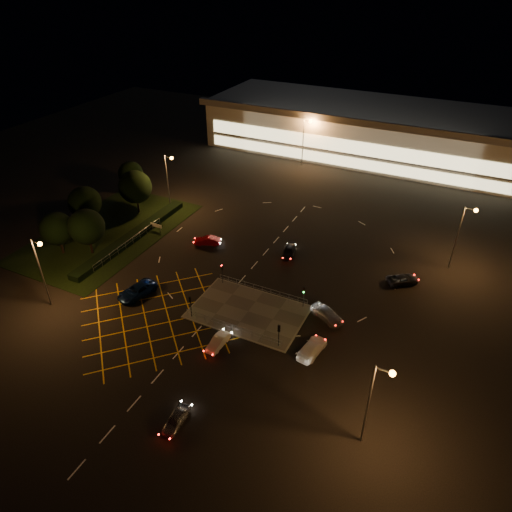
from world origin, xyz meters
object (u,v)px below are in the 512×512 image
at_px(car_queue_white, 218,342).
at_px(car_approach_white, 312,348).
at_px(car_circ_red, 207,241).
at_px(signal_ne, 304,293).
at_px(car_near_silver, 176,419).
at_px(signal_se, 279,331).
at_px(car_left_blue, 137,291).
at_px(car_right_silver, 327,314).
at_px(signal_nw, 222,269).
at_px(signal_sw, 190,302).
at_px(car_far_dkgrey, 289,251).
at_px(car_east_grey, 403,279).

height_order(car_queue_white, car_approach_white, car_approach_white).
relative_size(car_queue_white, car_circ_red, 0.91).
distance_m(signal_ne, car_near_silver, 22.66).
relative_size(signal_se, car_approach_white, 0.65).
bearing_deg(car_left_blue, signal_se, 11.44).
relative_size(signal_ne, car_right_silver, 0.68).
xyz_separation_m(signal_nw, car_approach_white, (15.85, -7.20, -1.66)).
distance_m(car_near_silver, car_queue_white, 11.23).
relative_size(signal_sw, car_left_blue, 0.57).
distance_m(signal_sw, car_left_blue, 9.15).
bearing_deg(car_far_dkgrey, car_east_grey, -11.69).
bearing_deg(signal_ne, car_near_silver, -102.08).
relative_size(car_queue_white, car_far_dkgrey, 0.88).
relative_size(car_far_dkgrey, car_east_grey, 0.93).
distance_m(car_queue_white, car_left_blue, 15.03).
height_order(car_far_dkgrey, car_right_silver, car_right_silver).
bearing_deg(car_far_dkgrey, car_queue_white, -102.17).
distance_m(signal_sw, car_circ_red, 17.69).
xyz_separation_m(signal_sw, signal_se, (12.00, 0.00, 0.00)).
bearing_deg(car_approach_white, signal_ne, -53.03).
bearing_deg(car_east_grey, car_circ_red, 57.73).
relative_size(signal_nw, car_circ_red, 0.78).
bearing_deg(car_far_dkgrey, car_approach_white, -72.62).
xyz_separation_m(signal_nw, car_circ_red, (-7.33, 8.02, -1.70)).
height_order(signal_nw, signal_ne, same).
relative_size(signal_sw, car_approach_white, 0.65).
relative_size(signal_ne, car_left_blue, 0.57).
bearing_deg(car_east_grey, signal_sw, 92.06).
xyz_separation_m(signal_nw, car_queue_white, (5.60, -10.99, -1.76)).
bearing_deg(signal_sw, car_east_grey, -139.87).
bearing_deg(car_queue_white, signal_nw, 119.76).
bearing_deg(car_right_silver, car_east_grey, -3.05).
bearing_deg(car_queue_white, signal_sw, 154.53).
bearing_deg(car_left_blue, signal_sw, 9.43).
bearing_deg(signal_ne, car_far_dkgrey, 120.78).
distance_m(car_queue_white, car_circ_red, 22.99).
relative_size(car_right_silver, car_east_grey, 1.02).
xyz_separation_m(car_near_silver, car_east_grey, (15.32, 33.15, 0.00)).
xyz_separation_m(car_far_dkgrey, car_east_grey, (17.06, 0.20, 0.02)).
relative_size(signal_ne, car_approach_white, 0.65).
height_order(signal_sw, signal_ne, same).
bearing_deg(car_far_dkgrey, signal_se, -83.42).
xyz_separation_m(car_left_blue, car_right_silver, (24.50, 6.65, 0.02)).
xyz_separation_m(signal_sw, signal_nw, (0.00, 7.99, 0.00)).
bearing_deg(signal_sw, car_approach_white, -177.17).
bearing_deg(car_circ_red, car_approach_white, 33.50).
distance_m(signal_nw, car_near_silver, 23.33).
relative_size(car_near_silver, car_queue_white, 1.00).
relative_size(car_right_silver, car_circ_red, 1.15).
xyz_separation_m(signal_sw, car_far_dkgrey, (5.53, 18.85, -1.75)).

